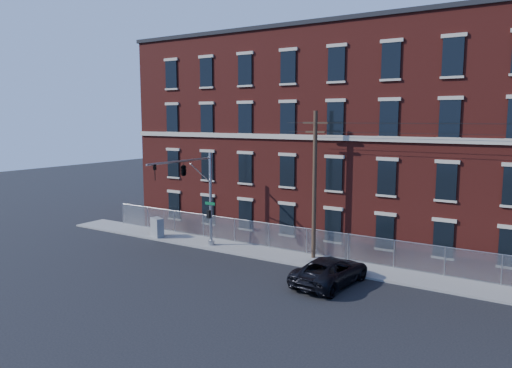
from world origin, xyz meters
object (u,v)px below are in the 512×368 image
at_px(traffic_signal_mast, 190,179).
at_px(pickup_truck, 330,271).
at_px(utility_cabinet, 157,227).
at_px(utility_pole_near, 315,182).

xyz_separation_m(traffic_signal_mast, pickup_truck, (11.06, -0.67, -4.59)).
bearing_deg(utility_cabinet, pickup_truck, 10.82).
bearing_deg(traffic_signal_mast, utility_cabinet, 158.95).
relative_size(traffic_signal_mast, pickup_truck, 1.22).
bearing_deg(traffic_signal_mast, pickup_truck, -3.48).
bearing_deg(utility_cabinet, traffic_signal_mast, -0.86).
xyz_separation_m(traffic_signal_mast, utility_pole_near, (8.00, 3.42, -0.05)).
height_order(utility_pole_near, utility_cabinet, utility_pole_near).
relative_size(pickup_truck, utility_cabinet, 3.72).
relative_size(utility_pole_near, pickup_truck, 1.74).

